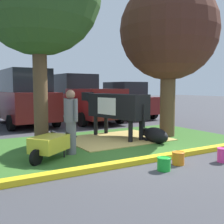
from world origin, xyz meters
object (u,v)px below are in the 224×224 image
shade_tree_right (169,32)px  bucket_orange (178,158)px  cow_holstein (115,106)px  hatchback_white (125,100)px  calf_lying (155,135)px  suv_black (24,97)px  bucket_green (164,164)px  pickup_truck_maroon (83,99)px  wheelbarrow (49,144)px  bucket_pink (223,155)px  person_handler (71,120)px

shade_tree_right → bucket_orange: bearing=-127.5°
cow_holstein → hatchback_white: bearing=54.2°
shade_tree_right → calf_lying: size_ratio=4.05×
cow_holstein → suv_black: bearing=111.8°
bucket_green → bucket_orange: bucket_orange is taller
bucket_orange → suv_black: size_ratio=0.06×
pickup_truck_maroon → hatchback_white: bearing=6.0°
shade_tree_right → suv_black: 7.07m
bucket_green → hatchback_white: 10.02m
bucket_green → wheelbarrow: bearing=132.8°
wheelbarrow → bucket_orange: 3.02m
cow_holstein → wheelbarrow: (-2.82, -1.66, -0.71)m
calf_lying → wheelbarrow: size_ratio=0.91×
cow_holstein → bucket_pink: size_ratio=9.42×
cow_holstein → hatchback_white: hatchback_white is taller
suv_black → calf_lying: bearing=-67.0°
wheelbarrow → suv_black: size_ratio=0.31×
cow_holstein → pickup_truck_maroon: pickup_truck_maroon is taller
bucket_orange → suv_black: bearing=100.4°
bucket_green → bucket_pink: bucket_pink is taller
person_handler → wheelbarrow: (-0.66, -0.25, -0.51)m
bucket_orange → bucket_pink: bearing=-18.8°
person_handler → suv_black: bearing=88.1°
shade_tree_right → bucket_pink: shade_tree_right is taller
calf_lying → bucket_pink: bearing=-90.8°
cow_holstein → shade_tree_right: bearing=-20.9°
wheelbarrow → suv_black: suv_black is taller
pickup_truck_maroon → bucket_pink: bearing=-92.4°
wheelbarrow → bucket_orange: (2.40, -1.81, -0.23)m
shade_tree_right → pickup_truck_maroon: 6.13m
shade_tree_right → suv_black: shade_tree_right is taller
calf_lying → person_handler: 2.91m
calf_lying → suv_black: size_ratio=0.28×
bucket_green → hatchback_white: (4.70, 8.80, 0.84)m
person_handler → bucket_green: 2.63m
person_handler → bucket_pink: person_handler is taller
bucket_green → bucket_pink: size_ratio=0.92×
cow_holstein → suv_black: suv_black is taller
person_handler → hatchback_white: hatchback_white is taller
cow_holstein → bucket_green: size_ratio=10.23×
wheelbarrow → pickup_truck_maroon: 7.60m
wheelbarrow → hatchback_white: 9.47m
cow_holstein → pickup_truck_maroon: bearing=78.4°
bucket_pink → hatchback_white: bearing=71.1°
wheelbarrow → bucket_orange: bearing=-37.1°
bucket_pink → hatchback_white: hatchback_white is taller
calf_lying → bucket_pink: (-0.03, -2.52, -0.07)m
wheelbarrow → bucket_green: size_ratio=4.77×
calf_lying → person_handler: person_handler is taller
cow_holstein → calf_lying: (0.68, -1.31, -0.85)m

